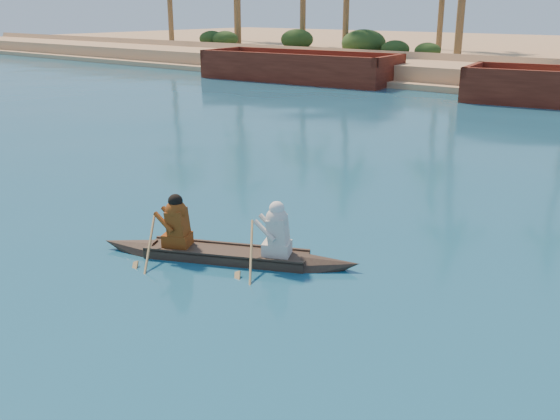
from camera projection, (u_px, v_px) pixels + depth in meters
The scene contains 2 objects.
canoe at pixel (226, 246), 12.27m from camera, with size 5.10×2.86×1.46m.
barge_left at pixel (299, 69), 41.88m from camera, with size 13.74×5.64×2.23m.
Camera 1 is at (-0.03, -12.31, 4.77)m, focal length 40.00 mm.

